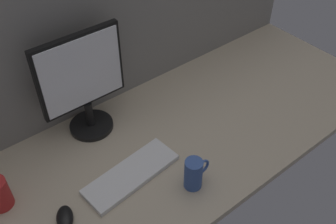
{
  "coord_description": "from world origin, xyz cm",
  "views": [
    {
      "loc": [
        -81.83,
        -85.69,
        113.74
      ],
      "look_at": [
        -13.97,
        0.0,
        14.0
      ],
      "focal_mm": 41.34,
      "sensor_mm": 36.0,
      "label": 1
    }
  ],
  "objects_px": {
    "keyboard": "(131,174)",
    "mug_ceramic_blue": "(194,173)",
    "mouse": "(65,218)",
    "monitor": "(83,82)"
  },
  "relations": [
    {
      "from": "monitor",
      "to": "mouse",
      "type": "xyz_separation_m",
      "value": [
        -0.3,
        -0.34,
        -0.22
      ]
    },
    {
      "from": "mug_ceramic_blue",
      "to": "keyboard",
      "type": "bearing_deg",
      "value": 131.7
    },
    {
      "from": "keyboard",
      "to": "mouse",
      "type": "height_order",
      "value": "mouse"
    },
    {
      "from": "monitor",
      "to": "keyboard",
      "type": "relative_size",
      "value": 1.18
    },
    {
      "from": "mouse",
      "to": "keyboard",
      "type": "bearing_deg",
      "value": 28.25
    },
    {
      "from": "monitor",
      "to": "mug_ceramic_blue",
      "type": "bearing_deg",
      "value": -74.63
    },
    {
      "from": "keyboard",
      "to": "mug_ceramic_blue",
      "type": "relative_size",
      "value": 2.95
    },
    {
      "from": "monitor",
      "to": "keyboard",
      "type": "height_order",
      "value": "monitor"
    },
    {
      "from": "keyboard",
      "to": "mouse",
      "type": "relative_size",
      "value": 3.85
    },
    {
      "from": "keyboard",
      "to": "mug_ceramic_blue",
      "type": "xyz_separation_m",
      "value": [
        0.15,
        -0.17,
        0.05
      ]
    }
  ]
}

